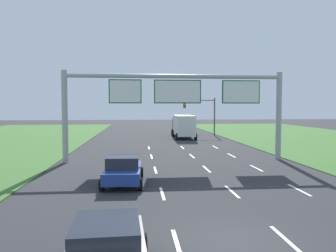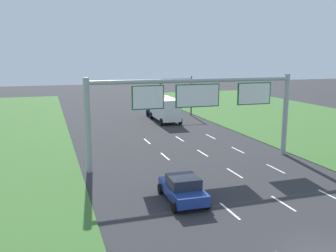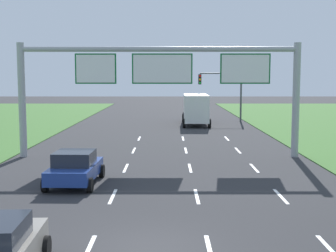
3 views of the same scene
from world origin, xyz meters
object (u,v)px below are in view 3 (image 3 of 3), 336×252
box_truck (196,108)px  sign_gantry (164,77)px  car_near_red (76,168)px  traffic_light_mast (224,86)px

box_truck → sign_gantry: size_ratio=0.50×
car_near_red → box_truck: bearing=76.9°
car_near_red → box_truck: size_ratio=0.48×
box_truck → traffic_light_mast: bearing=43.5°
car_near_red → traffic_light_mast: size_ratio=0.74×
sign_gantry → traffic_light_mast: 23.30m
box_truck → sign_gantry: sign_gantry is taller
car_near_red → box_truck: 27.84m
box_truck → traffic_light_mast: 4.84m
sign_gantry → traffic_light_mast: bearing=74.2°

